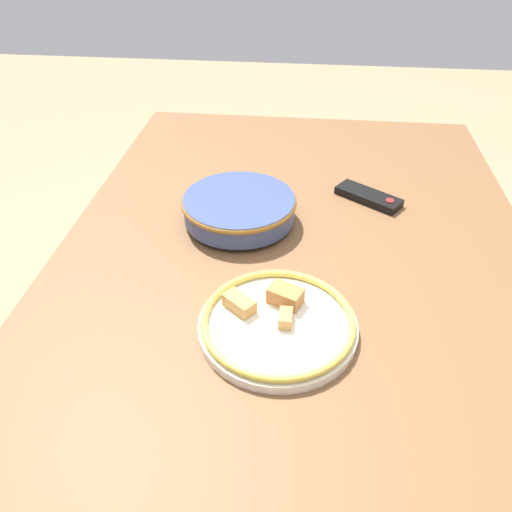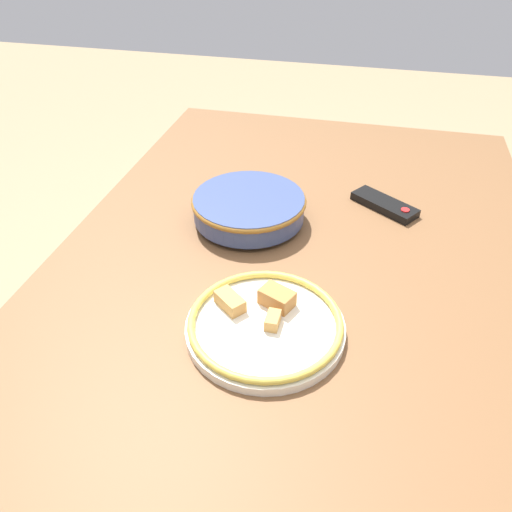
# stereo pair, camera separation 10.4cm
# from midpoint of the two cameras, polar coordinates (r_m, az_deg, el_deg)

# --- Properties ---
(ground_plane) EXTENTS (8.00, 8.00, 0.00)m
(ground_plane) POSITION_cam_midpoint_polar(r_m,az_deg,el_deg) (1.67, 1.37, -20.72)
(ground_plane) COLOR #9E8460
(dining_table) EXTENTS (1.56, 1.07, 0.75)m
(dining_table) POSITION_cam_midpoint_polar(r_m,az_deg,el_deg) (1.15, 1.86, -2.44)
(dining_table) COLOR brown
(dining_table) RESTS_ON ground_plane
(noodle_bowl) EXTENTS (0.27, 0.27, 0.07)m
(noodle_bowl) POSITION_cam_midpoint_polar(r_m,az_deg,el_deg) (1.19, -4.45, 5.44)
(noodle_bowl) COLOR #384775
(noodle_bowl) RESTS_ON dining_table
(food_plate) EXTENTS (0.29, 0.29, 0.05)m
(food_plate) POSITION_cam_midpoint_polar(r_m,az_deg,el_deg) (0.92, -0.81, -7.74)
(food_plate) COLOR silver
(food_plate) RESTS_ON dining_table
(tv_remote) EXTENTS (0.15, 0.17, 0.02)m
(tv_remote) POSITION_cam_midpoint_polar(r_m,az_deg,el_deg) (1.31, 10.53, 6.62)
(tv_remote) COLOR black
(tv_remote) RESTS_ON dining_table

